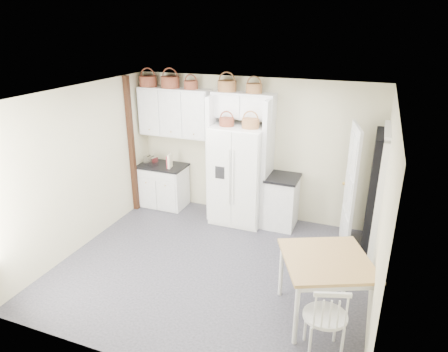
% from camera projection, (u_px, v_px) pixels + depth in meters
% --- Properties ---
extents(floor, '(4.50, 4.50, 0.00)m').
position_uv_depth(floor, '(212.00, 267.00, 6.07)').
color(floor, '#29282E').
rests_on(floor, ground).
extents(ceiling, '(4.50, 4.50, 0.00)m').
position_uv_depth(ceiling, '(210.00, 95.00, 5.14)').
color(ceiling, white).
rests_on(ceiling, wall_back).
extents(wall_back, '(4.50, 0.00, 4.50)m').
position_uv_depth(wall_back, '(253.00, 149.00, 7.35)').
color(wall_back, beige).
rests_on(wall_back, floor).
extents(wall_left, '(0.00, 4.00, 4.00)m').
position_uv_depth(wall_left, '(81.00, 168.00, 6.36)').
color(wall_left, beige).
rests_on(wall_left, floor).
extents(wall_right, '(0.00, 4.00, 4.00)m').
position_uv_depth(wall_right, '(382.00, 214.00, 4.85)').
color(wall_right, beige).
rests_on(wall_right, floor).
extents(refrigerator, '(0.93, 0.75, 1.81)m').
position_uv_depth(refrigerator, '(239.00, 174.00, 7.23)').
color(refrigerator, white).
rests_on(refrigerator, floor).
extents(base_cab_left, '(0.89, 0.56, 0.82)m').
position_uv_depth(base_cab_left, '(164.00, 186.00, 8.00)').
color(base_cab_left, white).
rests_on(base_cab_left, floor).
extents(base_cab_right, '(0.52, 0.62, 0.91)m').
position_uv_depth(base_cab_right, '(282.00, 202.00, 7.17)').
color(base_cab_right, white).
rests_on(base_cab_right, floor).
extents(dining_table, '(1.33, 1.33, 0.84)m').
position_uv_depth(dining_table, '(324.00, 288.00, 4.92)').
color(dining_table, '#AB8346').
rests_on(dining_table, floor).
extents(windsor_chair, '(0.60, 0.57, 0.99)m').
position_uv_depth(windsor_chair, '(325.00, 316.00, 4.34)').
color(windsor_chair, white).
rests_on(windsor_chair, floor).
extents(counter_left, '(0.92, 0.60, 0.04)m').
position_uv_depth(counter_left, '(163.00, 166.00, 7.84)').
color(counter_left, black).
rests_on(counter_left, base_cab_left).
extents(counter_right, '(0.56, 0.66, 0.04)m').
position_uv_depth(counter_right, '(283.00, 178.00, 7.00)').
color(counter_right, black).
rests_on(counter_right, base_cab_right).
extents(toaster, '(0.30, 0.23, 0.18)m').
position_uv_depth(toaster, '(151.00, 161.00, 7.79)').
color(toaster, silver).
rests_on(toaster, counter_left).
extents(cookbook_red, '(0.04, 0.16, 0.24)m').
position_uv_depth(cookbook_red, '(169.00, 162.00, 7.66)').
color(cookbook_red, '#B52E3B').
rests_on(cookbook_red, counter_left).
extents(cookbook_cream, '(0.06, 0.18, 0.27)m').
position_uv_depth(cookbook_cream, '(170.00, 161.00, 7.65)').
color(cookbook_cream, '#F1E4BF').
rests_on(cookbook_cream, counter_left).
extents(basket_upper_a, '(0.34, 0.34, 0.19)m').
position_uv_depth(basket_upper_a, '(148.00, 81.00, 7.47)').
color(basket_upper_a, '#5D2013').
rests_on(basket_upper_a, upper_cabinet).
extents(basket_upper_b, '(0.35, 0.35, 0.21)m').
position_uv_depth(basket_upper_b, '(170.00, 82.00, 7.31)').
color(basket_upper_b, '#5D2013').
rests_on(basket_upper_b, upper_cabinet).
extents(basket_upper_c, '(0.26, 0.26, 0.15)m').
position_uv_depth(basket_upper_c, '(191.00, 85.00, 7.18)').
color(basket_upper_c, '#5D2013').
rests_on(basket_upper_c, upper_cabinet).
extents(basket_bridge_a, '(0.33, 0.33, 0.19)m').
position_uv_depth(basket_bridge_a, '(227.00, 86.00, 6.94)').
color(basket_bridge_a, brown).
rests_on(basket_bridge_a, bridge_cabinet).
extents(basket_bridge_b, '(0.28, 0.28, 0.16)m').
position_uv_depth(basket_bridge_b, '(254.00, 88.00, 6.78)').
color(basket_bridge_b, brown).
rests_on(basket_bridge_b, bridge_cabinet).
extents(basket_fridge_a, '(0.26, 0.26, 0.14)m').
position_uv_depth(basket_fridge_a, '(227.00, 122.00, 6.86)').
color(basket_fridge_a, '#5D2013').
rests_on(basket_fridge_a, refrigerator).
extents(basket_fridge_b, '(0.30, 0.30, 0.16)m').
position_uv_depth(basket_fridge_b, '(251.00, 123.00, 6.71)').
color(basket_fridge_b, brown).
rests_on(basket_fridge_b, refrigerator).
extents(upper_cabinet, '(1.40, 0.34, 0.90)m').
position_uv_depth(upper_cabinet, '(175.00, 112.00, 7.49)').
color(upper_cabinet, white).
rests_on(upper_cabinet, wall_back).
extents(bridge_cabinet, '(1.12, 0.34, 0.45)m').
position_uv_depth(bridge_cabinet, '(244.00, 105.00, 6.95)').
color(bridge_cabinet, white).
rests_on(bridge_cabinet, wall_back).
extents(fridge_panel_left, '(0.08, 0.60, 2.30)m').
position_uv_depth(fridge_panel_left, '(214.00, 157.00, 7.36)').
color(fridge_panel_left, white).
rests_on(fridge_panel_left, floor).
extents(fridge_panel_right, '(0.08, 0.60, 2.30)m').
position_uv_depth(fridge_panel_right, '(268.00, 164.00, 7.02)').
color(fridge_panel_right, white).
rests_on(fridge_panel_right, floor).
extents(trim_post, '(0.09, 0.09, 2.60)m').
position_uv_depth(trim_post, '(132.00, 146.00, 7.52)').
color(trim_post, '#33150D').
rests_on(trim_post, floor).
extents(doorway_void, '(0.18, 0.85, 2.05)m').
position_uv_depth(doorway_void, '(374.00, 201.00, 5.85)').
color(doorway_void, black).
rests_on(doorway_void, floor).
extents(door_slab, '(0.21, 0.79, 2.05)m').
position_uv_depth(door_slab, '(350.00, 189.00, 6.27)').
color(door_slab, white).
rests_on(door_slab, floor).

